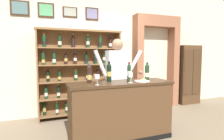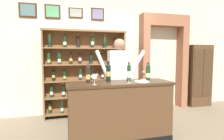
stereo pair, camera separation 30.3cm
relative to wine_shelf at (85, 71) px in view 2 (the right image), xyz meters
name	(u,v)px [view 2 (the right image)]	position (x,y,z in m)	size (l,w,h in m)	color
ground_plane	(120,139)	(0.40, -1.36, -1.03)	(14.00, 14.00, 0.02)	#7A6B56
back_wall	(99,48)	(0.39, 0.33, 0.53)	(12.00, 0.19, 3.11)	beige
wine_shelf	(85,71)	(0.00, 0.00, 0.00)	(1.86, 0.29, 1.94)	brown
archway_doorway	(162,57)	(2.06, 0.20, 0.32)	(1.30, 0.45, 2.42)	#935B42
side_cabinet	(198,75)	(3.11, 0.07, -0.19)	(0.64, 0.39, 1.66)	#4C331E
tasting_counter	(120,111)	(0.40, -1.36, -0.55)	(1.71, 0.55, 0.96)	#4C331E
shopkeeper	(119,73)	(0.55, -0.84, 0.03)	(1.03, 0.22, 1.70)	#2D3347
tasting_bottle_vin_santo	(88,74)	(-0.11, -1.28, 0.07)	(0.07, 0.07, 0.31)	black
tasting_bottle_rosso	(108,72)	(0.23, -1.25, 0.09)	(0.08, 0.08, 0.34)	black
tasting_bottle_grappa	(129,72)	(0.58, -1.29, 0.08)	(0.07, 0.07, 0.32)	#19381E
tasting_bottle_chianti	(148,72)	(0.93, -1.29, 0.07)	(0.08, 0.08, 0.31)	#19381E
wine_glass_left	(94,77)	(-0.05, -1.51, 0.05)	(0.07, 0.07, 0.16)	silver
wine_glass_spare	(129,76)	(0.50, -1.50, 0.05)	(0.07, 0.07, 0.17)	silver
cheese_plate	(142,81)	(0.76, -1.43, -0.06)	(0.25, 0.25, 0.04)	white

